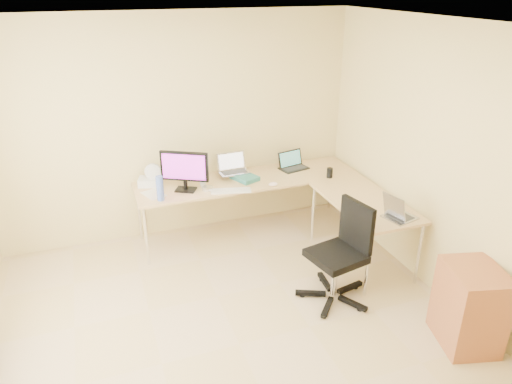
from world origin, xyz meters
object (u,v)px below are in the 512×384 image
object	(u,v)px
desk_return	(362,230)
laptop_center	(234,164)
monitor	(185,171)
cabinet	(469,307)
keyboard	(231,191)
office_chair	(336,255)
laptop_black	(294,161)
laptop_return	(401,208)
mug	(203,183)
water_bottle	(160,188)
desk_fan	(153,175)
desk_main	(249,206)

from	to	relation	value
desk_return	laptop_center	size ratio (longest dim) A/B	3.71
monitor	cabinet	world-z (taller)	monitor
laptop_center	keyboard	world-z (taller)	laptop_center
desk_return	monitor	xyz separation A→B (m)	(-1.75, 0.92, 0.59)
office_chair	monitor	bearing A→B (deg)	115.96
keyboard	laptop_black	bearing A→B (deg)	37.06
monitor	laptop_return	size ratio (longest dim) A/B	1.62
keyboard	mug	size ratio (longest dim) A/B	5.14
mug	water_bottle	distance (m)	0.56
mug	cabinet	size ratio (longest dim) A/B	0.12
water_bottle	cabinet	distance (m)	3.16
mug	desk_fan	size ratio (longest dim) A/B	0.36
laptop_return	desk_main	bearing A→B (deg)	22.76
desk_main	cabinet	size ratio (longest dim) A/B	3.57
keyboard	laptop_return	xyz separation A→B (m)	(1.39, -1.18, 0.10)
laptop_return	water_bottle	bearing A→B (deg)	46.86
desk_main	cabinet	distance (m)	2.71
monitor	laptop_black	size ratio (longest dim) A/B	1.56
laptop_center	laptop_black	xyz separation A→B (m)	(0.78, -0.01, -0.06)
desk_main	laptop_center	size ratio (longest dim) A/B	7.57
laptop_center	laptop_black	distance (m)	0.78
desk_return	laptop_black	distance (m)	1.25
desk_fan	office_chair	size ratio (longest dim) A/B	0.24
water_bottle	cabinet	size ratio (longest dim) A/B	0.37
monitor	laptop_center	xyz separation A→B (m)	(0.63, 0.20, -0.07)
keyboard	water_bottle	distance (m)	0.78
office_chair	laptop_black	bearing A→B (deg)	68.48
keyboard	monitor	bearing A→B (deg)	170.34
desk_return	desk_fan	size ratio (longest dim) A/B	5.35
cabinet	mug	bearing A→B (deg)	139.50
mug	water_bottle	bearing A→B (deg)	-157.62
desk_return	desk_fan	bearing A→B (deg)	149.74
laptop_black	water_bottle	size ratio (longest dim) A/B	1.26
keyboard	office_chair	size ratio (longest dim) A/B	0.44
desk_fan	laptop_return	bearing A→B (deg)	-15.95
mug	water_bottle	world-z (taller)	water_bottle
desk_main	monitor	size ratio (longest dim) A/B	4.94
desk_main	desk_return	size ratio (longest dim) A/B	2.04
desk_fan	desk_return	bearing A→B (deg)	-8.64
desk_fan	desk_main	bearing A→B (deg)	11.15
mug	water_bottle	size ratio (longest dim) A/B	0.32
laptop_center	laptop_return	world-z (taller)	laptop_center
desk_main	keyboard	bearing A→B (deg)	-136.57
desk_return	cabinet	bearing A→B (deg)	-84.15
desk_main	monitor	xyz separation A→B (m)	(-0.77, -0.08, 0.59)
keyboard	mug	distance (m)	0.36
desk_return	mug	world-z (taller)	mug
desk_main	cabinet	bearing A→B (deg)	-65.47
desk_return	water_bottle	size ratio (longest dim) A/B	4.76
desk_main	desk_return	bearing A→B (deg)	-45.73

